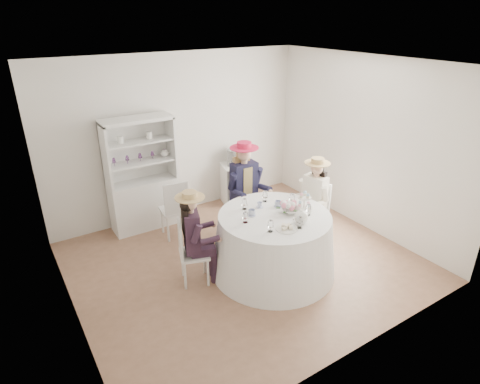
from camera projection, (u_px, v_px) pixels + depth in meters
ground at (244, 262)px, 5.71m from camera, size 4.50×4.50×0.00m
ceiling at (245, 64)px, 4.60m from camera, size 4.50×4.50×0.00m
wall_back at (179, 136)px, 6.69m from camera, size 4.50×0.00×4.50m
wall_front at (365, 242)px, 3.62m from camera, size 4.50×0.00×4.50m
wall_left at (58, 218)px, 4.05m from camera, size 0.00×4.50×4.50m
wall_right at (365, 145)px, 6.26m from camera, size 0.00×4.50×4.50m
tea_table at (274, 243)px, 5.36m from camera, size 1.67×1.67×0.85m
hutch at (143, 190)px, 6.42m from camera, size 1.10×0.48×1.82m
side_table at (235, 184)px, 7.37m from camera, size 0.57×0.57×0.73m
hatbox at (235, 157)px, 7.16m from camera, size 0.31×0.31×0.29m
guest_left at (193, 233)px, 5.01m from camera, size 0.53×0.49×1.29m
guest_mid at (245, 184)px, 6.09m from camera, size 0.55×0.57×1.52m
guest_right at (314, 195)px, 5.98m from camera, size 0.53×0.50×1.33m
spare_chair at (175, 208)px, 6.13m from camera, size 0.43×0.43×0.95m
teacup_a at (252, 213)px, 5.16m from camera, size 0.10×0.10×0.08m
teacup_b at (260, 205)px, 5.38m from camera, size 0.08×0.08×0.07m
teacup_c at (278, 204)px, 5.40m from camera, size 0.11×0.11×0.07m
flower_bowl at (291, 211)px, 5.23m from camera, size 0.29×0.29×0.06m
flower_arrangement at (288, 205)px, 5.23m from camera, size 0.21×0.21×0.08m
table_teapot at (301, 217)px, 4.97m from camera, size 0.25×0.17×0.18m
sandwich_plate at (287, 228)px, 4.85m from camera, size 0.26×0.26×0.06m
cupcake_stand at (304, 203)px, 5.33m from camera, size 0.24×0.24×0.22m
stemware_set at (275, 210)px, 5.15m from camera, size 0.91×0.91×0.15m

